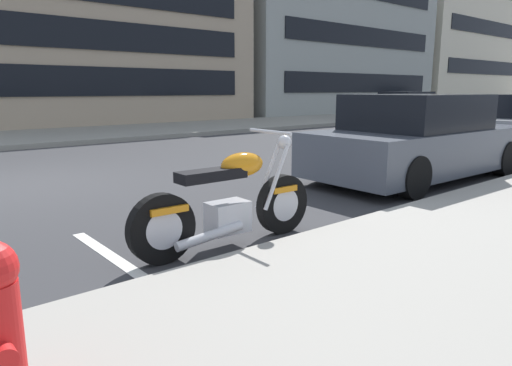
{
  "coord_description": "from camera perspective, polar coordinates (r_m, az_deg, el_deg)",
  "views": [
    {
      "loc": [
        -1.56,
        -8.0,
        1.51
      ],
      "look_at": [
        1.32,
        -4.55,
        0.6
      ],
      "focal_mm": 32.32,
      "sensor_mm": 36.0,
      "label": 1
    }
  ],
  "objects": [
    {
      "name": "townhouse_behind_pole",
      "position": [
        45.56,
        22.09,
        18.19
      ],
      "size": [
        15.17,
        8.5,
        14.94
      ],
      "color": "beige",
      "rests_on": "ground"
    },
    {
      "name": "parking_stall_stripe",
      "position": [
        4.32,
        -16.31,
        -9.47
      ],
      "size": [
        0.12,
        2.2,
        0.01
      ],
      "primitive_type": "cube",
      "color": "silver",
      "rests_on": "ground"
    },
    {
      "name": "parked_car_across_street",
      "position": [
        8.36,
        19.49,
        5.03
      ],
      "size": [
        4.36,
        1.91,
        1.44
      ],
      "rotation": [
        0.0,
        0.0,
        -0.02
      ],
      "color": "#4C515B",
      "rests_on": "ground"
    },
    {
      "name": "car_opposite_curb",
      "position": [
        22.65,
        17.86,
        8.78
      ],
      "size": [
        4.4,
        2.07,
        1.42
      ],
      "rotation": [
        0.0,
        0.0,
        3.08
      ],
      "color": "silver",
      "rests_on": "ground"
    },
    {
      "name": "parked_motorcycle",
      "position": [
        4.47,
        -3.27,
        -2.6
      ],
      "size": [
        2.06,
        0.62,
        1.11
      ],
      "rotation": [
        0.0,
        0.0,
        -0.02
      ],
      "color": "black",
      "rests_on": "ground"
    },
    {
      "name": "sidewalk_far_curb",
      "position": [
        20.54,
        1.53,
        7.45
      ],
      "size": [
        120.0,
        5.0,
        0.14
      ],
      "primitive_type": "cube",
      "color": "gray",
      "rests_on": "ground"
    },
    {
      "name": "townhouse_near_left",
      "position": [
        23.44,
        -22.84,
        17.05
      ],
      "size": [
        14.86,
        9.06,
        8.27
      ],
      "color": "tan",
      "rests_on": "ground"
    },
    {
      "name": "townhouse_mid_block",
      "position": [
        32.27,
        6.61,
        16.43
      ],
      "size": [
        15.62,
        9.19,
        8.68
      ],
      "color": "#939993",
      "rests_on": "ground"
    },
    {
      "name": "ground_plane",
      "position": [
        8.29,
        -28.33,
        -0.43
      ],
      "size": [
        260.0,
        260.0,
        0.0
      ],
      "primitive_type": "plane",
      "color": "#333335"
    }
  ]
}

